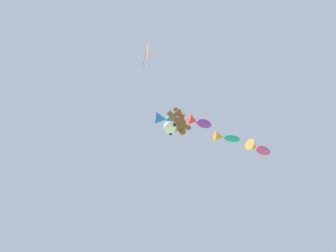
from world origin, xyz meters
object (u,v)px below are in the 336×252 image
Objects in this scene: fish_kite_cobalt at (169,120)px; diamond_kite at (148,53)px; fish_kite_teal at (226,137)px; fish_kite_violet at (198,122)px; teddy_bear_kite at (179,121)px; fish_kite_magenta at (258,148)px; soccer_ball_kite at (170,128)px.

fish_kite_cobalt is 0.73× the size of diamond_kite.
diamond_kite is at bearing -150.73° from fish_kite_cobalt.
diamond_kite is (-9.59, -0.74, 0.84)m from fish_kite_teal.
fish_kite_violet is 0.67× the size of diamond_kite.
fish_kite_teal is 0.70× the size of diamond_kite.
fish_kite_violet is at bearing 13.52° from teddy_bear_kite.
fish_kite_cobalt is 1.09× the size of fish_kite_violet.
diamond_kite is at bearing 177.07° from fish_kite_magenta.
diamond_kite is at bearing -175.56° from fish_kite_teal.
teddy_bear_kite is 0.93× the size of fish_kite_violet.
fish_kite_violet is (4.18, 0.85, 4.62)m from soccer_ball_kite.
fish_kite_violet is 0.90× the size of fish_kite_magenta.
teddy_bear_kite is at bearing -114.92° from fish_kite_cobalt.
fish_kite_cobalt is at bearing 158.99° from fish_kite_magenta.
fish_kite_magenta is at bearing -2.93° from diamond_kite.
diamond_kite reaches higher than fish_kite_teal.
soccer_ball_kite is 0.33× the size of fish_kite_magenta.
fish_kite_teal is 3.12m from fish_kite_magenta.
fish_kite_violet is at bearing -23.30° from fish_kite_cobalt.
fish_kite_violet is at bearing 160.01° from fish_kite_magenta.
fish_kite_magenta is at bearing -26.39° from fish_kite_teal.
fish_kite_teal reaches higher than soccer_ball_kite.
fish_kite_magenta is at bearing -19.99° from fish_kite_violet.
soccer_ball_kite is at bearing -132.56° from fish_kite_cobalt.
fish_kite_teal is at bearing 1.63° from soccer_ball_kite.
diamond_kite is (-3.50, -0.60, 3.72)m from teddy_bear_kite.
fish_kite_magenta is (8.01, -3.08, 0.10)m from fish_kite_cobalt.
fish_kite_cobalt is 0.98× the size of fish_kite_magenta.
fish_kite_magenta is (8.86, -1.24, 2.50)m from teddy_bear_kite.
soccer_ball_kite is at bearing 11.80° from diamond_kite.
fish_kite_violet is 5.97m from fish_kite_magenta.
fish_kite_cobalt is at bearing 156.70° from fish_kite_violet.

